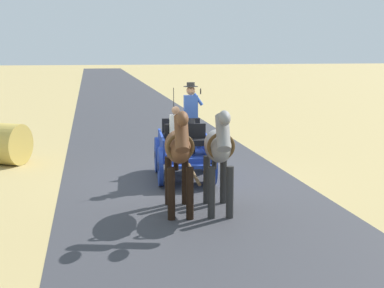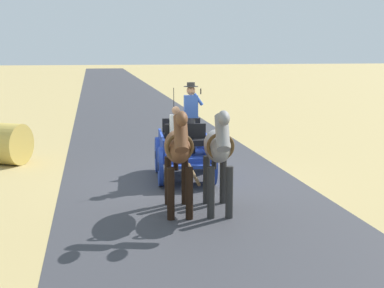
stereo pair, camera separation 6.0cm
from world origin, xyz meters
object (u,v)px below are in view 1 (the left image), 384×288
(horse_near_side, at_px, (219,149))
(hay_bale, at_px, (5,144))
(horse_drawn_carriage, at_px, (184,148))
(horse_off_side, at_px, (179,150))

(horse_near_side, height_order, hay_bale, horse_near_side)
(horse_drawn_carriage, bearing_deg, horse_near_side, 93.64)
(horse_off_side, relative_size, hay_bale, 1.84)
(hay_bale, bearing_deg, horse_off_side, 126.19)
(horse_off_side, height_order, hay_bale, horse_off_side)
(horse_near_side, xyz_separation_m, hay_bale, (4.99, -5.77, -0.72))
(horse_near_side, bearing_deg, horse_drawn_carriage, -86.36)
(horse_drawn_carriage, relative_size, horse_off_side, 2.04)
(horse_off_side, xyz_separation_m, hay_bale, (4.18, -5.72, -0.72))
(horse_near_side, xyz_separation_m, horse_off_side, (0.81, -0.05, 0.00))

